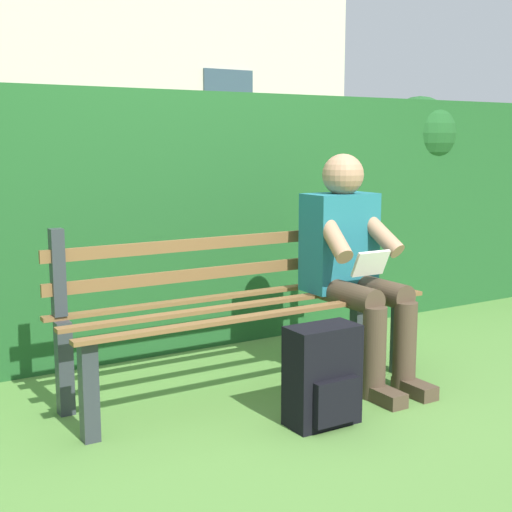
% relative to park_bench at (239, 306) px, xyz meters
% --- Properties ---
extents(ground, '(60.00, 60.00, 0.00)m').
position_rel_park_bench_xyz_m(ground, '(0.00, 0.07, -0.43)').
color(ground, '#517F38').
extents(park_bench, '(1.89, 0.51, 0.86)m').
position_rel_park_bench_xyz_m(park_bench, '(0.00, 0.00, 0.00)').
color(park_bench, '#2D3338').
rests_on(park_bench, ground).
extents(person_seated, '(0.44, 0.73, 1.19)m').
position_rel_park_bench_xyz_m(person_seated, '(-0.59, 0.17, 0.20)').
color(person_seated, '#1E6672').
rests_on(person_seated, ground).
extents(hedge_backdrop, '(6.57, 0.66, 1.58)m').
position_rel_park_bench_xyz_m(hedge_backdrop, '(-0.14, -1.02, 0.36)').
color(hedge_backdrop, '#1E5123').
rests_on(hedge_backdrop, ground).
extents(building_facade, '(9.60, 3.00, 6.44)m').
position_rel_park_bench_xyz_m(building_facade, '(-1.64, -8.87, 2.79)').
color(building_facade, beige).
rests_on(building_facade, ground).
extents(backpack, '(0.32, 0.25, 0.45)m').
position_rel_park_bench_xyz_m(backpack, '(-0.08, 0.61, -0.21)').
color(backpack, black).
rests_on(backpack, ground).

